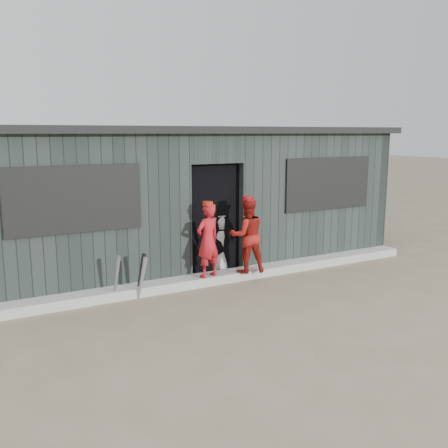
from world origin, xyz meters
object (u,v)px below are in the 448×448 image
player_grey_back (219,244)px  bat_right (141,275)px  player_red_left (208,240)px  dugout (182,196)px  bat_left (142,278)px  player_red_right (247,235)px  bat_mid (116,278)px

player_grey_back → bat_right: bearing=2.6°
player_red_left → dugout: (0.35, 1.78, 0.52)m
bat_left → player_red_right: player_red_right is taller
bat_right → player_red_right: bearing=-1.6°
player_red_left → player_red_right: (0.72, -0.06, 0.03)m
bat_left → player_grey_back: (1.71, 0.71, 0.21)m
player_red_left → player_red_right: player_red_right is taller
bat_right → player_grey_back: bearing=18.1°
player_red_left → bat_mid: bearing=-13.5°
bat_left → player_red_right: (1.93, 0.11, 0.45)m
bat_left → dugout: bearing=51.4°
player_red_right → player_grey_back: 0.69m
bat_left → player_red_left: player_red_left is taller
dugout → bat_right: bearing=-130.4°
player_grey_back → player_red_left: bearing=32.0°
player_red_left → player_red_right: bearing=159.7°
player_red_left → player_grey_back: size_ratio=1.13×
dugout → player_red_right: bearing=-78.6°
bat_left → dugout: dugout is taller
player_red_right → player_grey_back: (-0.23, 0.60, -0.25)m
player_red_left → player_grey_back: bearing=-148.0°
bat_mid → player_red_left: (1.57, 0.05, 0.40)m
bat_right → bat_mid: bearing=-173.5°
dugout → bat_mid: bearing=-136.3°
bat_left → player_red_right: bearing=3.3°
bat_left → dugout: 2.67m
player_red_left → dugout: dugout is taller
bat_mid → player_red_left: 1.63m
player_red_left → bat_left: bearing=-7.4°
bat_right → player_red_left: size_ratio=0.58×
bat_mid → dugout: bearing=43.7°
bat_mid → player_grey_back: 2.16m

